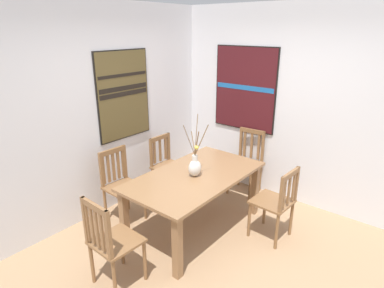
{
  "coord_description": "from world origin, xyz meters",
  "views": [
    {
      "loc": [
        -2.38,
        -1.61,
        2.38
      ],
      "look_at": [
        0.42,
        0.67,
        1.08
      ],
      "focal_mm": 30.35,
      "sensor_mm": 36.0,
      "label": 1
    }
  ],
  "objects_px": {
    "centerpiece_vase": "(195,166)",
    "painting_on_side_wall": "(245,89)",
    "chair_3": "(276,202)",
    "painting_on_back_wall": "(123,95)",
    "chair_0": "(111,241)",
    "chair_1": "(167,165)",
    "chair_4": "(247,161)",
    "dining_table": "(195,182)",
    "chair_2": "(121,183)"
  },
  "relations": [
    {
      "from": "chair_4",
      "to": "painting_on_side_wall",
      "type": "xyz_separation_m",
      "value": [
        0.19,
        0.21,
        1.03
      ]
    },
    {
      "from": "chair_1",
      "to": "chair_3",
      "type": "bearing_deg",
      "value": -89.17
    },
    {
      "from": "dining_table",
      "to": "chair_3",
      "type": "relative_size",
      "value": 1.89
    },
    {
      "from": "chair_0",
      "to": "painting_on_back_wall",
      "type": "height_order",
      "value": "painting_on_back_wall"
    },
    {
      "from": "chair_0",
      "to": "painting_on_side_wall",
      "type": "xyz_separation_m",
      "value": [
        2.69,
        0.21,
        1.02
      ]
    },
    {
      "from": "chair_1",
      "to": "chair_2",
      "type": "height_order",
      "value": "chair_2"
    },
    {
      "from": "chair_3",
      "to": "chair_4",
      "type": "bearing_deg",
      "value": 46.68
    },
    {
      "from": "chair_0",
      "to": "chair_3",
      "type": "relative_size",
      "value": 1.06
    },
    {
      "from": "chair_4",
      "to": "dining_table",
      "type": "bearing_deg",
      "value": -179.39
    },
    {
      "from": "dining_table",
      "to": "painting_on_back_wall",
      "type": "xyz_separation_m",
      "value": [
        0.01,
        1.23,
        0.9
      ]
    },
    {
      "from": "centerpiece_vase",
      "to": "chair_3",
      "type": "distance_m",
      "value": 1.03
    },
    {
      "from": "painting_on_back_wall",
      "to": "painting_on_side_wall",
      "type": "distance_m",
      "value": 1.76
    },
    {
      "from": "centerpiece_vase",
      "to": "chair_2",
      "type": "relative_size",
      "value": 0.77
    },
    {
      "from": "chair_4",
      "to": "chair_0",
      "type": "bearing_deg",
      "value": 179.99
    },
    {
      "from": "chair_3",
      "to": "painting_on_back_wall",
      "type": "height_order",
      "value": "painting_on_back_wall"
    },
    {
      "from": "chair_3",
      "to": "painting_on_side_wall",
      "type": "distance_m",
      "value": 1.8
    },
    {
      "from": "chair_2",
      "to": "chair_3",
      "type": "xyz_separation_m",
      "value": [
        0.86,
        -1.73,
        -0.02
      ]
    },
    {
      "from": "chair_1",
      "to": "chair_3",
      "type": "relative_size",
      "value": 1.0
    },
    {
      "from": "dining_table",
      "to": "painting_on_back_wall",
      "type": "distance_m",
      "value": 1.52
    },
    {
      "from": "dining_table",
      "to": "centerpiece_vase",
      "type": "xyz_separation_m",
      "value": [
        -0.03,
        -0.02,
        0.23
      ]
    },
    {
      "from": "dining_table",
      "to": "painting_on_back_wall",
      "type": "relative_size",
      "value": 1.46
    },
    {
      "from": "chair_0",
      "to": "painting_on_back_wall",
      "type": "bearing_deg",
      "value": 44.27
    },
    {
      "from": "centerpiece_vase",
      "to": "chair_4",
      "type": "relative_size",
      "value": 0.76
    },
    {
      "from": "chair_2",
      "to": "painting_on_side_wall",
      "type": "height_order",
      "value": "painting_on_side_wall"
    },
    {
      "from": "chair_0",
      "to": "chair_1",
      "type": "xyz_separation_m",
      "value": [
        1.66,
        0.85,
        -0.03
      ]
    },
    {
      "from": "dining_table",
      "to": "chair_3",
      "type": "bearing_deg",
      "value": -62.26
    },
    {
      "from": "painting_on_back_wall",
      "to": "chair_1",
      "type": "bearing_deg",
      "value": -42.09
    },
    {
      "from": "centerpiece_vase",
      "to": "chair_0",
      "type": "height_order",
      "value": "centerpiece_vase"
    },
    {
      "from": "centerpiece_vase",
      "to": "chair_0",
      "type": "xyz_separation_m",
      "value": [
        -1.21,
        0.03,
        -0.36
      ]
    },
    {
      "from": "chair_2",
      "to": "painting_on_back_wall",
      "type": "distance_m",
      "value": 1.17
    },
    {
      "from": "chair_3",
      "to": "painting_on_side_wall",
      "type": "relative_size",
      "value": 0.74
    },
    {
      "from": "chair_3",
      "to": "painting_on_side_wall",
      "type": "xyz_separation_m",
      "value": [
        1.01,
        1.07,
        1.05
      ]
    },
    {
      "from": "dining_table",
      "to": "chair_1",
      "type": "bearing_deg",
      "value": 63.93
    },
    {
      "from": "chair_0",
      "to": "chair_3",
      "type": "height_order",
      "value": "chair_0"
    },
    {
      "from": "chair_3",
      "to": "painting_on_side_wall",
      "type": "bearing_deg",
      "value": 46.85
    },
    {
      "from": "chair_0",
      "to": "painting_on_side_wall",
      "type": "relative_size",
      "value": 0.78
    },
    {
      "from": "painting_on_back_wall",
      "to": "painting_on_side_wall",
      "type": "height_order",
      "value": "painting_on_side_wall"
    },
    {
      "from": "chair_0",
      "to": "painting_on_back_wall",
      "type": "relative_size",
      "value": 0.81
    },
    {
      "from": "centerpiece_vase",
      "to": "chair_1",
      "type": "relative_size",
      "value": 0.81
    },
    {
      "from": "chair_4",
      "to": "painting_on_back_wall",
      "type": "distance_m",
      "value": 2.03
    },
    {
      "from": "chair_0",
      "to": "centerpiece_vase",
      "type": "bearing_deg",
      "value": -1.61
    },
    {
      "from": "chair_0",
      "to": "chair_2",
      "type": "distance_m",
      "value": 1.2
    },
    {
      "from": "chair_1",
      "to": "painting_on_back_wall",
      "type": "relative_size",
      "value": 0.77
    },
    {
      "from": "chair_1",
      "to": "chair_3",
      "type": "height_order",
      "value": "same"
    },
    {
      "from": "chair_4",
      "to": "painting_on_side_wall",
      "type": "height_order",
      "value": "painting_on_side_wall"
    },
    {
      "from": "dining_table",
      "to": "chair_0",
      "type": "bearing_deg",
      "value": 179.36
    },
    {
      "from": "centerpiece_vase",
      "to": "painting_on_side_wall",
      "type": "distance_m",
      "value": 1.64
    },
    {
      "from": "chair_0",
      "to": "chair_2",
      "type": "bearing_deg",
      "value": 46.54
    },
    {
      "from": "chair_2",
      "to": "painting_on_back_wall",
      "type": "relative_size",
      "value": 0.8
    },
    {
      "from": "chair_0",
      "to": "chair_3",
      "type": "xyz_separation_m",
      "value": [
        1.69,
        -0.86,
        -0.03
      ]
    }
  ]
}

